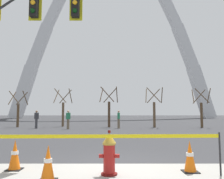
# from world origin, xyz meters

# --- Properties ---
(ground_plane) EXTENTS (240.00, 240.00, 0.00)m
(ground_plane) POSITION_xyz_m (0.00, 0.00, 0.00)
(ground_plane) COLOR #333335
(fire_hydrant) EXTENTS (0.46, 0.48, 0.99)m
(fire_hydrant) POSITION_xyz_m (-0.11, -1.12, 0.47)
(fire_hydrant) COLOR #5E0F0D
(fire_hydrant) RESTS_ON ground
(caution_tape_barrier) EXTENTS (5.42, 0.21, 0.95)m
(caution_tape_barrier) POSITION_xyz_m (-0.35, -1.28, 0.66)
(caution_tape_barrier) COLOR #232326
(caution_tape_barrier) RESTS_ON ground
(traffic_cone_by_hydrant) EXTENTS (0.36, 0.36, 0.73)m
(traffic_cone_by_hydrant) POSITION_xyz_m (-1.36, -1.60, 0.36)
(traffic_cone_by_hydrant) COLOR black
(traffic_cone_by_hydrant) RESTS_ON ground
(traffic_cone_mid_sidewalk) EXTENTS (0.36, 0.36, 0.73)m
(traffic_cone_mid_sidewalk) POSITION_xyz_m (-2.42, -0.64, 0.36)
(traffic_cone_mid_sidewalk) COLOR black
(traffic_cone_mid_sidewalk) RESTS_ON ground
(traffic_cone_curb_edge) EXTENTS (0.36, 0.36, 0.73)m
(traffic_cone_curb_edge) POSITION_xyz_m (1.78, -0.87, 0.36)
(traffic_cone_curb_edge) COLOR black
(traffic_cone_curb_edge) RESTS_ON ground
(traffic_signal_gantry) EXTENTS (6.42, 0.44, 6.00)m
(traffic_signal_gantry) POSITION_xyz_m (-3.74, 1.25, 4.27)
(traffic_signal_gantry) COLOR #232326
(traffic_signal_gantry) RESTS_ON ground
(monument_arch) EXTENTS (52.20, 2.81, 47.14)m
(monument_arch) POSITION_xyz_m (0.00, 55.73, 20.61)
(monument_arch) COLOR silver
(monument_arch) RESTS_ON ground
(tree_far_left) EXTENTS (1.62, 1.62, 3.48)m
(tree_far_left) POSITION_xyz_m (-9.17, 17.04, 1.54)
(tree_far_left) COLOR brown
(tree_far_left) RESTS_ON ground
(tree_left_mid) EXTENTS (1.77, 1.78, 3.81)m
(tree_left_mid) POSITION_xyz_m (-5.04, 18.18, 1.69)
(tree_left_mid) COLOR brown
(tree_left_mid) RESTS_ON ground
(tree_center_left) EXTENTS (1.78, 1.79, 3.85)m
(tree_center_left) POSITION_xyz_m (-0.34, 16.85, 1.71)
(tree_center_left) COLOR #473323
(tree_center_left) RESTS_ON ground
(tree_center_right) EXTENTS (1.74, 1.75, 3.75)m
(tree_center_right) POSITION_xyz_m (3.96, 16.55, 1.67)
(tree_center_right) COLOR brown
(tree_center_right) RESTS_ON ground
(tree_right_mid) EXTENTS (1.70, 1.71, 3.67)m
(tree_right_mid) POSITION_xyz_m (8.44, 16.53, 1.63)
(tree_right_mid) COLOR brown
(tree_right_mid) RESTS_ON ground
(pedestrian_walking_left) EXTENTS (0.39, 0.36, 1.59)m
(pedestrian_walking_left) POSITION_xyz_m (-6.73, 14.99, 0.82)
(pedestrian_walking_left) COLOR #38383D
(pedestrian_walking_left) RESTS_ON ground
(pedestrian_standing_center) EXTENTS (0.24, 0.36, 1.59)m
(pedestrian_standing_center) POSITION_xyz_m (0.54, 15.16, 0.82)
(pedestrian_standing_center) COLOR brown
(pedestrian_standing_center) RESTS_ON ground
(pedestrian_walking_right) EXTENTS (0.36, 0.39, 1.59)m
(pedestrian_walking_right) POSITION_xyz_m (-3.78, 14.14, 0.82)
(pedestrian_walking_right) COLOR brown
(pedestrian_walking_right) RESTS_ON ground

